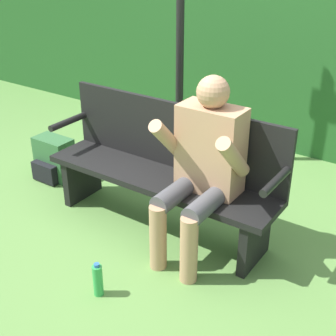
{
  "coord_description": "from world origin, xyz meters",
  "views": [
    {
      "loc": [
        1.7,
        -2.36,
        1.95
      ],
      "look_at": [
        0.15,
        -0.1,
        0.57
      ],
      "focal_mm": 50.0,
      "sensor_mm": 36.0,
      "label": 1
    }
  ],
  "objects_px": {
    "person_seated": "(203,163)",
    "signpost": "(180,3)",
    "park_bench": "(164,167)",
    "water_bottle": "(98,280)",
    "backpack": "(54,159)"
  },
  "relations": [
    {
      "from": "person_seated",
      "to": "signpost",
      "type": "bearing_deg",
      "value": 129.43
    },
    {
      "from": "person_seated",
      "to": "signpost",
      "type": "relative_size",
      "value": 0.47
    },
    {
      "from": "park_bench",
      "to": "signpost",
      "type": "bearing_deg",
      "value": 117.84
    },
    {
      "from": "park_bench",
      "to": "person_seated",
      "type": "height_order",
      "value": "person_seated"
    },
    {
      "from": "water_bottle",
      "to": "signpost",
      "type": "height_order",
      "value": "signpost"
    },
    {
      "from": "park_bench",
      "to": "person_seated",
      "type": "bearing_deg",
      "value": -17.5
    },
    {
      "from": "water_bottle",
      "to": "signpost",
      "type": "bearing_deg",
      "value": 109.11
    },
    {
      "from": "park_bench",
      "to": "water_bottle",
      "type": "bearing_deg",
      "value": -81.74
    },
    {
      "from": "park_bench",
      "to": "signpost",
      "type": "distance_m",
      "value": 1.46
    },
    {
      "from": "backpack",
      "to": "signpost",
      "type": "bearing_deg",
      "value": 53.04
    },
    {
      "from": "person_seated",
      "to": "water_bottle",
      "type": "relative_size",
      "value": 5.24
    },
    {
      "from": "signpost",
      "to": "water_bottle",
      "type": "bearing_deg",
      "value": -70.89
    },
    {
      "from": "person_seated",
      "to": "backpack",
      "type": "xyz_separation_m",
      "value": [
        -1.59,
        0.16,
        -0.48
      ]
    },
    {
      "from": "park_bench",
      "to": "person_seated",
      "type": "xyz_separation_m",
      "value": [
        0.38,
        -0.12,
        0.19
      ]
    },
    {
      "from": "park_bench",
      "to": "water_bottle",
      "type": "distance_m",
      "value": 0.95
    }
  ]
}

